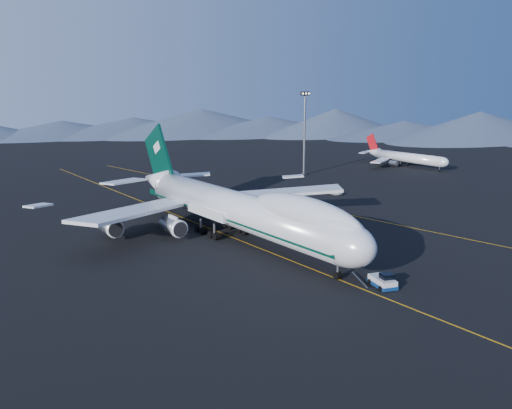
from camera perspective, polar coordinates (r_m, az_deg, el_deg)
ground at (r=104.48m, az=-1.82°, el=-3.53°), size 500.00×500.00×0.00m
taxiway_line_main at (r=104.48m, az=-1.82°, el=-3.52°), size 0.25×220.00×0.01m
taxiway_line_side at (r=130.01m, az=6.87°, el=-0.54°), size 28.08×198.09×0.01m
boeing_747 at (r=103.13m, az=-1.85°, el=-0.41°), size 59.62×72.43×19.37m
pushback_tug at (r=82.44m, az=12.53°, el=-7.60°), size 3.65×5.11×2.02m
second_jet at (r=205.45m, az=14.67°, el=4.58°), size 32.34×36.54×10.40m
service_van at (r=149.25m, az=7.73°, el=1.34°), size 3.00×5.80×1.56m
floodlight_mast at (r=179.31m, az=4.86°, el=7.12°), size 3.19×2.39×25.83m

